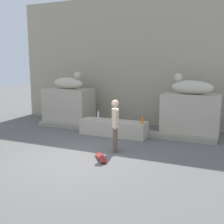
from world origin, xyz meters
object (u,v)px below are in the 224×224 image
skater (115,123)px  skateboard (101,158)px  statue_reclining_right (191,87)px  bottle_brown (142,119)px  bottle_orange (142,121)px  statue_reclining_left (69,83)px  bottle_clear (98,115)px

skater → skateboard: (-0.08, -0.84, -0.86)m
statue_reclining_right → bottle_brown: (-1.60, -0.97, -1.19)m
statue_reclining_right → bottle_orange: 2.30m
statue_reclining_left → skateboard: bearing=-39.5°
skateboard → bottle_orange: bottle_orange is taller
bottle_clear → bottle_brown: (1.81, 0.05, -0.01)m
statue_reclining_left → bottle_clear: 2.52m
skater → bottle_orange: skater is taller
skateboard → bottle_brown: size_ratio=2.44×
skateboard → bottle_brown: 2.92m
statue_reclining_left → skater: statue_reclining_left is taller
statue_reclining_right → bottle_clear: 3.74m
bottle_clear → bottle_orange: size_ratio=1.04×
statue_reclining_left → skater: 4.71m
statue_reclining_right → bottle_clear: (-3.40, -1.02, -1.18)m
statue_reclining_left → statue_reclining_right: 5.39m
statue_reclining_right → bottle_clear: bearing=27.2°
bottle_brown → bottle_orange: 0.35m
statue_reclining_left → bottle_brown: statue_reclining_left is taller
skater → statue_reclining_left: bearing=-155.0°
bottle_brown → bottle_orange: bottle_orange is taller
statue_reclining_left → bottle_brown: 4.09m
skater → bottle_brown: 2.01m
bottle_clear → bottle_orange: (1.92, -0.28, -0.01)m
statue_reclining_left → bottle_orange: (3.91, -1.29, -1.19)m
statue_reclining_left → bottle_brown: size_ratio=5.40×
skater → bottle_orange: (0.36, 1.66, -0.20)m
skater → bottle_brown: skater is taller
skater → statue_reclining_right: bearing=122.8°
statue_reclining_right → bottle_clear: size_ratio=5.14×
statue_reclining_left → statue_reclining_right: size_ratio=0.99×
statue_reclining_left → bottle_clear: bearing=-18.8°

